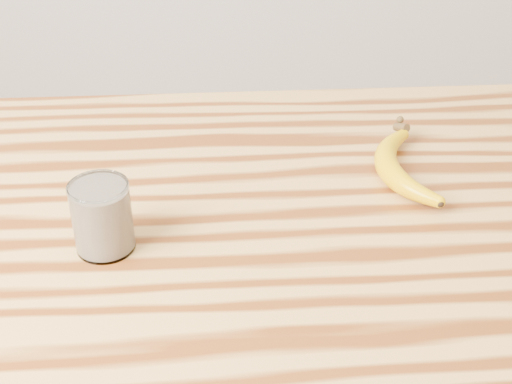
{
  "coord_description": "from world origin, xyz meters",
  "views": [
    {
      "loc": [
        -0.11,
        -0.83,
        1.48
      ],
      "look_at": [
        -0.05,
        0.01,
        0.93
      ],
      "focal_mm": 50.0,
      "sensor_mm": 36.0,
      "label": 1
    }
  ],
  "objects": [
    {
      "name": "table",
      "position": [
        0.0,
        0.0,
        0.77
      ],
      "size": [
        1.2,
        0.8,
        0.9
      ],
      "color": "#B88542",
      "rests_on": "ground"
    },
    {
      "name": "banana",
      "position": [
        0.15,
        0.08,
        0.92
      ],
      "size": [
        0.11,
        0.3,
        0.04
      ],
      "primitive_type": null,
      "rotation": [
        0.0,
        0.0,
        0.02
      ],
      "color": "#D8A000",
      "rests_on": "table"
    },
    {
      "name": "smoothie_glass",
      "position": [
        -0.26,
        -0.07,
        0.95
      ],
      "size": [
        0.08,
        0.08,
        0.1
      ],
      "color": "white",
      "rests_on": "table"
    }
  ]
}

